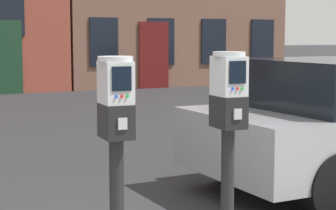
% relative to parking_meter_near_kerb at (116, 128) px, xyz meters
% --- Properties ---
extents(parking_meter_near_kerb, '(0.22, 0.26, 1.41)m').
position_rel_parking_meter_near_kerb_xyz_m(parking_meter_near_kerb, '(0.00, 0.00, 0.00)').
color(parking_meter_near_kerb, black).
rests_on(parking_meter_near_kerb, sidewalk_slab).
extents(parking_meter_twin_adjacent, '(0.22, 0.26, 1.43)m').
position_rel_parking_meter_near_kerb_xyz_m(parking_meter_twin_adjacent, '(0.79, 0.00, 0.01)').
color(parking_meter_twin_adjacent, black).
rests_on(parking_meter_twin_adjacent, sidewalk_slab).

